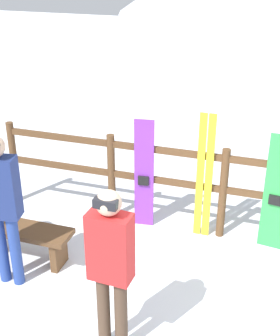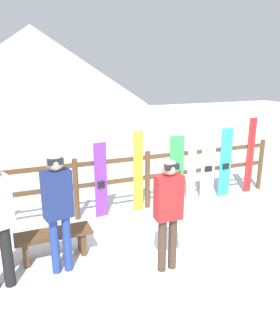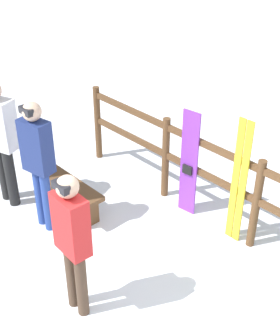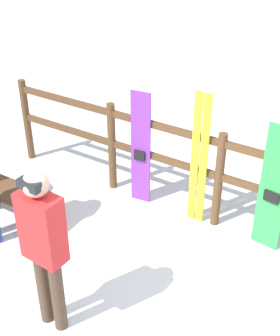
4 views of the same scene
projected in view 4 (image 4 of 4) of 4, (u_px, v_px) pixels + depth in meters
ground_plane at (135, 323)px, 4.27m from camera, size 40.00×40.00×0.00m
fence at (219, 172)px, 5.16m from camera, size 5.92×0.10×1.19m
bench at (11, 197)px, 5.44m from camera, size 1.12×0.36×0.43m
person_red at (44, 241)px, 3.78m from camera, size 0.38×0.22×1.62m
snowboard_purple at (141, 150)px, 5.56m from camera, size 0.25×0.08×1.46m
ski_pair_yellow at (199, 161)px, 5.17m from camera, size 0.19×0.02×1.62m
snowboard_green at (273, 190)px, 4.82m from camera, size 0.31×0.09×1.46m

